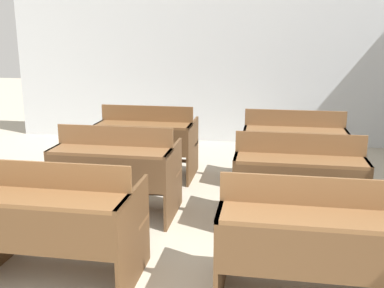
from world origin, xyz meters
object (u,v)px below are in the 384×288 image
(bench_front_left, at_px, (56,220))
(bench_front_right, at_px, (308,240))
(bench_second_right, at_px, (298,179))
(bench_second_left, at_px, (116,169))
(bench_third_left, at_px, (148,140))
(bench_third_right, at_px, (293,147))

(bench_front_left, relative_size, bench_front_right, 1.00)
(bench_front_left, bearing_deg, bench_second_right, 34.91)
(bench_second_left, relative_size, bench_second_right, 1.00)
(bench_front_right, distance_m, bench_third_left, 3.07)
(bench_front_right, bearing_deg, bench_third_right, 89.40)
(bench_second_left, bearing_deg, bench_front_right, -36.26)
(bench_front_right, bearing_deg, bench_second_right, 89.67)
(bench_front_left, relative_size, bench_second_left, 1.00)
(bench_second_left, bearing_deg, bench_third_right, 34.56)
(bench_second_left, distance_m, bench_third_left, 1.24)
(bench_front_left, bearing_deg, bench_third_left, 89.84)
(bench_third_left, bearing_deg, bench_second_left, -89.22)
(bench_second_right, relative_size, bench_third_right, 1.00)
(bench_second_left, relative_size, bench_third_left, 1.00)
(bench_third_left, xyz_separation_m, bench_third_right, (1.79, -0.02, 0.00))
(bench_third_left, bearing_deg, bench_second_right, -35.49)
(bench_front_left, xyz_separation_m, bench_front_right, (1.77, -0.02, 0.00))
(bench_front_left, bearing_deg, bench_second_left, 88.92)
(bench_front_right, distance_m, bench_second_left, 2.16)
(bench_third_left, bearing_deg, bench_front_right, -55.09)
(bench_front_right, height_order, bench_third_right, same)
(bench_front_left, height_order, bench_front_right, same)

